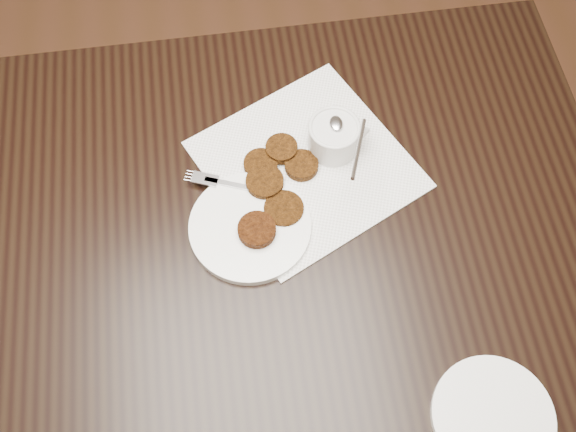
# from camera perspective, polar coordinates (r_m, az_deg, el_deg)

# --- Properties ---
(floor) EXTENTS (4.00, 4.00, 0.00)m
(floor) POSITION_cam_1_polar(r_m,az_deg,el_deg) (1.80, -2.74, -13.33)
(floor) COLOR #532E1C
(floor) RESTS_ON ground
(table) EXTENTS (1.43, 0.92, 0.75)m
(table) POSITION_cam_1_polar(r_m,az_deg,el_deg) (1.45, -6.01, -9.15)
(table) COLOR black
(table) RESTS_ON floor
(napkin) EXTENTS (0.43, 0.43, 0.00)m
(napkin) POSITION_cam_1_polar(r_m,az_deg,el_deg) (1.17, 1.61, 4.40)
(napkin) COLOR white
(napkin) RESTS_ON table
(sauce_ramekin) EXTENTS (0.13, 0.13, 0.12)m
(sauce_ramekin) POSITION_cam_1_polar(r_m,az_deg,el_deg) (1.14, 3.98, 7.62)
(sauce_ramekin) COLOR silver
(sauce_ramekin) RESTS_ON napkin
(patty_cluster) EXTENTS (0.25, 0.25, 0.02)m
(patty_cluster) POSITION_cam_1_polar(r_m,az_deg,el_deg) (1.15, -1.12, 3.86)
(patty_cluster) COLOR #60310C
(patty_cluster) RESTS_ON napkin
(plate_with_patty) EXTENTS (0.26, 0.26, 0.03)m
(plate_with_patty) POSITION_cam_1_polar(r_m,az_deg,el_deg) (1.10, -3.26, -0.76)
(plate_with_patty) COLOR white
(plate_with_patty) RESTS_ON table
(plate_empty) EXTENTS (0.21, 0.21, 0.01)m
(plate_empty) POSITION_cam_1_polar(r_m,az_deg,el_deg) (1.05, 17.01, -16.00)
(plate_empty) COLOR white
(plate_empty) RESTS_ON table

